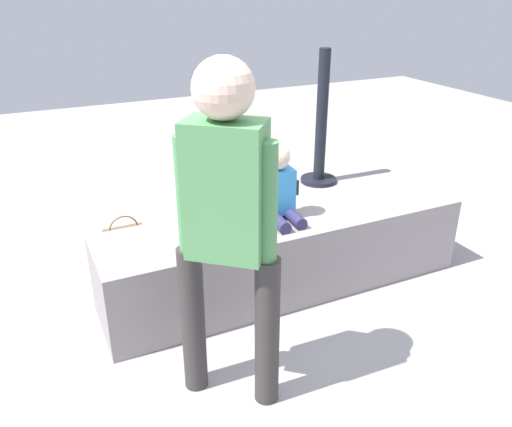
{
  "coord_description": "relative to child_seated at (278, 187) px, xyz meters",
  "views": [
    {
      "loc": [
        -1.45,
        -2.62,
        1.91
      ],
      "look_at": [
        -0.38,
        -0.36,
        0.76
      ],
      "focal_mm": 36.57,
      "sensor_mm": 36.0,
      "label": 1
    }
  ],
  "objects": [
    {
      "name": "handbag_brown_canvas",
      "position": [
        -0.8,
        0.94,
        -0.63
      ],
      "size": [
        0.3,
        0.13,
        0.3
      ],
      "color": "brown",
      "rests_on": "ground_plane"
    },
    {
      "name": "ground_plane",
      "position": [
        0.06,
        -0.01,
        -0.73
      ],
      "size": [
        12.0,
        12.0,
        0.0
      ],
      "primitive_type": "plane",
      "color": "#9A989A"
    },
    {
      "name": "gift_bag",
      "position": [
        0.32,
        1.23,
        -0.56
      ],
      "size": [
        0.23,
        0.09,
        0.37
      ],
      "color": "#B259BF",
      "rests_on": "ground_plane"
    },
    {
      "name": "cake_plate",
      "position": [
        -0.26,
        0.01,
        -0.19
      ],
      "size": [
        0.22,
        0.22,
        0.07
      ],
      "color": "#4CA5D8",
      "rests_on": "concrete_ledge"
    },
    {
      "name": "cake_box_white",
      "position": [
        0.59,
        0.45,
        -0.65
      ],
      "size": [
        0.32,
        0.32,
        0.14
      ],
      "primitive_type": "cube",
      "rotation": [
        0.0,
        0.0,
        0.21
      ],
      "color": "white",
      "rests_on": "ground_plane"
    },
    {
      "name": "handbag_black_leather",
      "position": [
        0.67,
        1.22,
        -0.6
      ],
      "size": [
        0.3,
        0.14,
        0.34
      ],
      "color": "black",
      "rests_on": "ground_plane"
    },
    {
      "name": "water_bottle_near_gift",
      "position": [
        -0.02,
        0.85,
        -0.63
      ],
      "size": [
        0.06,
        0.06,
        0.2
      ],
      "color": "silver",
      "rests_on": "ground_plane"
    },
    {
      "name": "adult_standing",
      "position": [
        -0.64,
        -0.75,
        0.26
      ],
      "size": [
        0.4,
        0.37,
        1.64
      ],
      "color": "#332F2E",
      "rests_on": "ground_plane"
    },
    {
      "name": "railing_post",
      "position": [
        1.29,
        1.56,
        -0.22
      ],
      "size": [
        0.36,
        0.36,
        1.31
      ],
      "color": "black",
      "rests_on": "ground_plane"
    },
    {
      "name": "concrete_ledge",
      "position": [
        0.06,
        -0.01,
        -0.47
      ],
      "size": [
        2.4,
        0.57,
        0.51
      ],
      "primitive_type": "cube",
      "color": "gray",
      "rests_on": "ground_plane"
    },
    {
      "name": "party_cup_red",
      "position": [
        -0.7,
        0.6,
        -0.68
      ],
      "size": [
        0.07,
        0.07,
        0.09
      ],
      "primitive_type": "cylinder",
      "color": "red",
      "rests_on": "ground_plane"
    },
    {
      "name": "child_seated",
      "position": [
        0.0,
        0.0,
        0.0
      ],
      "size": [
        0.28,
        0.32,
        0.48
      ],
      "color": "#2A2850",
      "rests_on": "concrete_ledge"
    }
  ]
}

